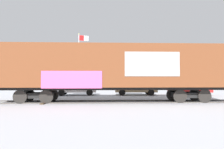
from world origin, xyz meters
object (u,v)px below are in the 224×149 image
object	(u,v)px
parked_car_white	(76,87)
flagpole	(81,55)
freight_car	(113,68)
parked_car_tan	(135,87)
parked_car_red	(189,87)

from	to	relation	value
parked_car_white	flagpole	bearing A→B (deg)	96.55
freight_car	parked_car_tan	xyz separation A→B (m)	(2.26, 6.71, -1.60)
parked_car_tan	parked_car_red	xyz separation A→B (m)	(5.72, 0.06, 0.03)
parked_car_white	freight_car	bearing A→B (deg)	-58.61
flagpole	parked_car_red	world-z (taller)	flagpole
freight_car	parked_car_red	distance (m)	10.58
parked_car_tan	flagpole	bearing A→B (deg)	133.75
parked_car_white	parked_car_red	bearing A→B (deg)	1.77
freight_car	parked_car_white	bearing A→B (deg)	121.39
flagpole	parked_car_white	world-z (taller)	flagpole
flagpole	parked_car_red	xyz separation A→B (m)	(12.76, -7.30, -4.42)
freight_car	parked_car_tan	size ratio (longest dim) A/B	3.75
parked_car_white	parked_car_tan	bearing A→B (deg)	2.86
freight_car	parked_car_white	distance (m)	7.66
parked_car_white	parked_car_red	size ratio (longest dim) A/B	1.00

